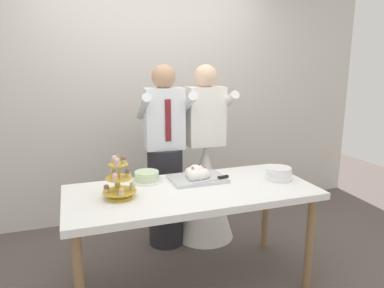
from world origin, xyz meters
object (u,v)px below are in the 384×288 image
dessert_table (192,199)px  person_groom (165,167)px  round_cake (147,177)px  cupcake_stand (119,182)px  person_bride (205,179)px  main_cake_tray (198,175)px  plate_stack (279,173)px

dessert_table → person_groom: size_ratio=1.08×
round_cake → person_groom: 0.50m
dessert_table → cupcake_stand: (-0.52, -0.00, 0.19)m
person_bride → round_cake: bearing=-146.6°
dessert_table → main_cake_tray: bearing=58.0°
main_cake_tray → person_groom: bearing=103.2°
cupcake_stand → main_cake_tray: cupcake_stand is taller
dessert_table → round_cake: round_cake is taller
main_cake_tray → round_cake: main_cake_tray is taller
plate_stack → cupcake_stand: bearing=179.3°
person_groom → main_cake_tray: bearing=-76.8°
plate_stack → round_cake: 1.03m
round_cake → person_groom: size_ratio=0.14×
cupcake_stand → plate_stack: (1.24, -0.01, -0.07)m
round_cake → person_bride: 0.81m
round_cake → dessert_table: bearing=-45.9°
plate_stack → dessert_table: bearing=178.5°
main_cake_tray → round_cake: bearing=164.6°
main_cake_tray → person_bride: bearing=63.2°
dessert_table → plate_stack: (0.72, -0.02, 0.12)m
cupcake_stand → person_bride: (0.90, 0.71, -0.31)m
person_groom → plate_stack: bearing=-44.5°
dessert_table → main_cake_tray: 0.24m
dessert_table → person_groom: (-0.01, 0.70, 0.05)m
main_cake_tray → person_bride: 0.64m
round_cake → person_bride: bearing=33.4°
cupcake_stand → main_cake_tray: 0.66m
person_bride → person_groom: bearing=-178.6°
dessert_table → person_bride: 0.81m
person_groom → person_bride: size_ratio=1.00×
person_groom → cupcake_stand: bearing=-125.6°
dessert_table → person_bride: size_ratio=1.08×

